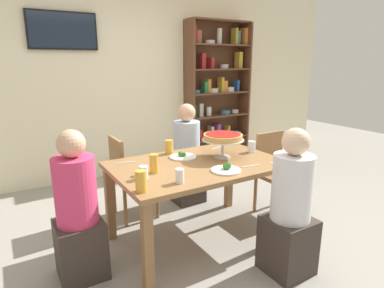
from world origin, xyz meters
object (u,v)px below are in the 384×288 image
chair_head_east (276,169)px  cutlery_fork_far (277,162)px  beer_glass_amber_tall (154,164)px  beer_glass_amber_spare (169,147)px  deep_dish_pizza_stand (223,138)px  cutlery_knife_near (251,166)px  water_glass_clear_spare (144,172)px  salad_plate_near_diner (183,156)px  television (63,31)px  diner_near_right (290,213)px  cutlery_fork_near (216,148)px  dining_table (198,173)px  diner_far_right (187,161)px  beer_glass_amber_short (141,181)px  salad_plate_far_diner (226,169)px  cutlery_knife_far (125,163)px  chair_far_left (128,173)px  water_glass_clear_near (252,147)px  water_glass_clear_far (180,176)px  diner_head_west (78,217)px  bookshelf (216,90)px

chair_head_east → cutlery_fork_far: 0.62m
beer_glass_amber_tall → beer_glass_amber_spare: beer_glass_amber_tall is taller
deep_dish_pizza_stand → cutlery_knife_near: deep_dish_pizza_stand is taller
water_glass_clear_spare → salad_plate_near_diner: bearing=31.8°
television → diner_near_right: (0.98, -2.87, -1.48)m
deep_dish_pizza_stand → cutlery_fork_near: 0.38m
dining_table → beer_glass_amber_tall: beer_glass_amber_tall is taller
deep_dish_pizza_stand → chair_head_east: bearing=2.3°
diner_far_right → cutlery_fork_near: 0.54m
diner_far_right → cutlery_knife_near: 1.14m
beer_glass_amber_tall → beer_glass_amber_short: (-0.24, -0.31, -0.00)m
salad_plate_far_diner → cutlery_fork_near: size_ratio=1.37×
salad_plate_far_diner → cutlery_fork_far: (0.53, -0.04, -0.01)m
salad_plate_near_diner → salad_plate_far_diner: (0.12, -0.51, 0.01)m
beer_glass_amber_tall → cutlery_knife_far: 0.39m
chair_far_left → cutlery_knife_near: chair_far_left is taller
dining_table → cutlery_fork_near: (0.43, 0.33, 0.09)m
salad_plate_far_diner → beer_glass_amber_tall: (-0.52, 0.26, 0.06)m
chair_head_east → water_glass_clear_near: 0.49m
cutlery_knife_near → salad_plate_far_diner: bearing=-175.3°
diner_near_right → cutlery_fork_far: size_ratio=6.39×
cutlery_fork_far → cutlery_fork_near: bearing=99.3°
diner_near_right → water_glass_clear_far: (-0.71, 0.42, 0.30)m
television → salad_plate_near_diner: size_ratio=3.30×
cutlery_knife_near → diner_head_west: bearing=174.2°
diner_near_right → cutlery_knife_near: size_ratio=6.39×
beer_glass_amber_spare → cutlery_fork_near: (0.51, -0.06, -0.06)m
bookshelf → deep_dish_pizza_stand: 2.40m
dining_table → chair_far_left: bearing=116.8°
chair_head_east → cutlery_fork_far: chair_head_east is taller
salad_plate_near_diner → bookshelf: bearing=47.6°
chair_head_east → cutlery_fork_near: (-0.59, 0.27, 0.26)m
diner_near_right → cutlery_fork_near: (0.08, 1.09, 0.25)m
salad_plate_far_diner → cutlery_fork_far: salad_plate_far_diner is taller
chair_far_left → salad_plate_far_diner: size_ratio=3.53×
beer_glass_amber_short → cutlery_knife_far: 0.69m
dining_table → salad_plate_near_diner: salad_plate_near_diner is taller
water_glass_clear_near → beer_glass_amber_short: bearing=-164.2°
beer_glass_amber_tall → salad_plate_far_diner: bearing=-26.8°
salad_plate_far_diner → cutlery_knife_near: (0.25, -0.01, -0.01)m
salad_plate_far_diner → beer_glass_amber_spare: 0.71m
bookshelf → diner_far_right: bearing=-136.2°
salad_plate_far_diner → cutlery_fork_near: 0.72m
dining_table → cutlery_knife_near: (0.34, -0.31, 0.09)m
diner_head_west → cutlery_fork_near: bearing=12.3°
dining_table → diner_head_west: bearing=179.4°
chair_head_east → cutlery_knife_far: size_ratio=4.83×
cutlery_knife_far → water_glass_clear_far: bearing=118.4°
chair_head_east → cutlery_fork_far: size_ratio=4.83×
salad_plate_near_diner → television: bearing=107.6°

